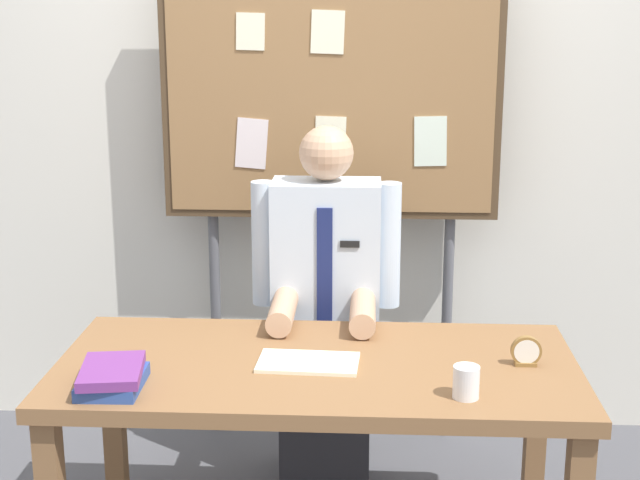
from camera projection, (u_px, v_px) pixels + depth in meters
name	position (u px, v px, depth m)	size (l,w,h in m)	color
back_wall	(333.00, 118.00, 3.89)	(6.40, 0.08, 2.70)	silver
desk	(317.00, 388.00, 2.93)	(1.64, 0.78, 0.73)	brown
person	(326.00, 323.00, 3.50)	(0.55, 0.56, 1.39)	#2D2D33
bulletin_board	(331.00, 98.00, 3.67)	(1.35, 0.09, 2.00)	#4C3823
book_stack	(112.00, 377.00, 2.70)	(0.21, 0.27, 0.07)	#2D4C99
open_notebook	(308.00, 362.00, 2.89)	(0.31, 0.18, 0.01)	#F4EFCC
desk_clock	(526.00, 353.00, 2.87)	(0.10, 0.04, 0.10)	olive
coffee_mug	(466.00, 382.00, 2.63)	(0.08, 0.08, 0.10)	white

